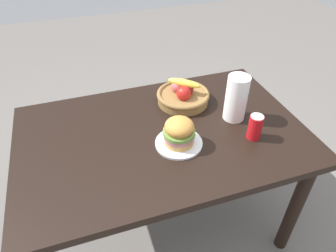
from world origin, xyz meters
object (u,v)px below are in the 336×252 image
fruit_basket (183,95)px  sandwich (179,131)px  soda_can (255,127)px  plate (179,143)px  paper_towel_roll (237,99)px

fruit_basket → sandwich: bearing=-113.6°
sandwich → soda_can: size_ratio=1.18×
soda_can → fruit_basket: bearing=118.9°
plate → sandwich: 0.07m
soda_can → fruit_basket: size_ratio=0.43×
plate → soda_can: bearing=-10.5°
fruit_basket → paper_towel_roll: 0.31m
paper_towel_roll → sandwich: bearing=-163.6°
soda_can → paper_towel_roll: 0.18m
plate → soda_can: soda_can is taller
sandwich → paper_towel_roll: size_ratio=0.62×
sandwich → soda_can: sandwich is taller
paper_towel_roll → fruit_basket: bearing=131.7°
plate → paper_towel_roll: paper_towel_roll is taller
fruit_basket → paper_towel_roll: size_ratio=1.21×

